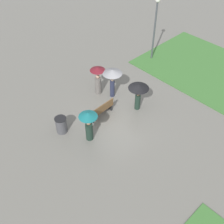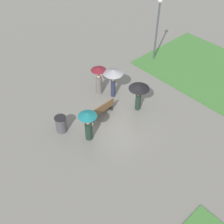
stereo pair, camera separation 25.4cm
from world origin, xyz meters
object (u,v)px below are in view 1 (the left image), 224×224
object	(u,v)px
crowd_person_teal	(89,122)
crowd_person_maroon	(98,77)
crowd_person_grey	(112,75)
lamp_post	(155,22)
trash_bin	(61,125)
crowd_person_black	(138,91)
park_bench	(101,110)

from	to	relation	value
crowd_person_teal	crowd_person_maroon	bearing A→B (deg)	27.45
crowd_person_grey	crowd_person_maroon	bearing A→B (deg)	179.92
lamp_post	trash_bin	bearing A→B (deg)	9.13
trash_bin	crowd_person_black	distance (m)	4.67
crowd_person_teal	crowd_person_grey	bearing A→B (deg)	13.73
park_bench	crowd_person_maroon	world-z (taller)	crowd_person_maroon
crowd_person_maroon	lamp_post	bearing A→B (deg)	-10.70
lamp_post	trash_bin	world-z (taller)	lamp_post
park_bench	crowd_person_black	xyz separation A→B (m)	(-1.96, 0.97, 0.86)
crowd_person_maroon	crowd_person_teal	size ratio (longest dim) A/B	1.03
lamp_post	crowd_person_maroon	size ratio (longest dim) A/B	2.34
crowd_person_grey	trash_bin	bearing A→B (deg)	-112.46
crowd_person_maroon	crowd_person_teal	bearing A→B (deg)	-152.45
lamp_post	crowd_person_black	world-z (taller)	lamp_post
trash_bin	crowd_person_grey	bearing A→B (deg)	-175.46
trash_bin	crowd_person_grey	distance (m)	4.22
crowd_person_maroon	crowd_person_teal	distance (m)	3.90
park_bench	crowd_person_teal	world-z (taller)	crowd_person_teal
crowd_person_maroon	crowd_person_grey	size ratio (longest dim) A/B	0.99
park_bench	lamp_post	distance (m)	7.48
lamp_post	crowd_person_maroon	bearing A→B (deg)	3.37
crowd_person_black	park_bench	bearing A→B (deg)	14.01
park_bench	crowd_person_teal	size ratio (longest dim) A/B	0.91
trash_bin	crowd_person_teal	bearing A→B (deg)	117.22
crowd_person_grey	crowd_person_teal	world-z (taller)	crowd_person_grey
park_bench	crowd_person_maroon	size ratio (longest dim) A/B	0.88
lamp_post	crowd_person_maroon	distance (m)	5.76
trash_bin	crowd_person_black	bearing A→B (deg)	160.40
park_bench	crowd_person_teal	bearing A→B (deg)	25.65
park_bench	crowd_person_grey	distance (m)	2.21
lamp_post	trash_bin	size ratio (longest dim) A/B	4.67
trash_bin	crowd_person_teal	size ratio (longest dim) A/B	0.52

